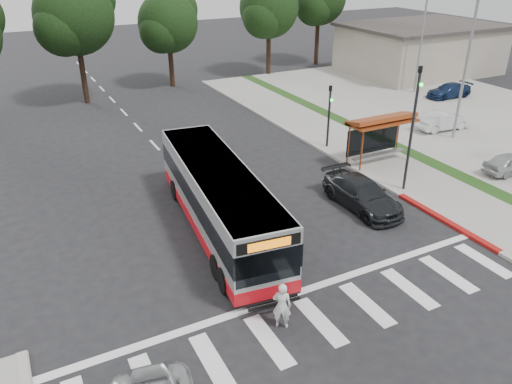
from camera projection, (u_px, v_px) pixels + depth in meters
ground at (254, 250)px, 21.01m from camera, size 140.00×140.00×0.00m
sidewalk_east at (349, 146)px, 31.90m from camera, size 4.00×40.00×0.12m
curb_east at (323, 151)px, 31.06m from camera, size 0.30×40.00×0.15m
curb_east_red at (446, 221)px, 23.10m from camera, size 0.32×6.00×0.15m
parking_lot at (460, 112)px, 38.44m from camera, size 18.00×36.00×0.10m
commercial_building at (420, 50)px, 49.94m from camera, size 14.00×10.00×4.40m
building_roof_cap at (423, 25)px, 48.90m from camera, size 14.60×10.60×0.30m
crosswalk_ladder at (320, 321)px, 17.03m from camera, size 18.00×2.60×0.01m
bus_shelter at (381, 125)px, 28.50m from camera, size 4.20×1.60×2.86m
traffic_signal_ne_tall at (413, 120)px, 24.45m from camera, size 0.18×0.37×6.50m
traffic_signal_ne_short at (329, 110)px, 30.64m from camera, size 0.18×0.37×4.00m
lot_light_front at (469, 48)px, 30.61m from camera, size 1.90×0.35×9.01m
lot_light_mid at (424, 22)px, 41.05m from camera, size 1.90×0.35×9.01m
tree_ne_a at (269, 7)px, 47.17m from camera, size 6.16×5.74×9.30m
tree_north_a at (75, 14)px, 37.92m from camera, size 6.60×6.15×10.17m
tree_north_b at (169, 21)px, 43.36m from camera, size 5.72×5.33×8.43m
transit_bus at (219, 200)px, 21.92m from camera, size 3.80×11.80×2.99m
pedestrian at (282, 306)px, 16.45m from camera, size 0.75×0.71×1.73m
dark_sedan at (362, 194)px, 24.22m from camera, size 2.00×4.84×1.40m
parked_car_0 at (512, 163)px, 27.75m from camera, size 3.48×1.60×1.16m
parked_car_1 at (443, 121)px, 34.34m from camera, size 3.97×1.67×1.28m
parked_car_3 at (449, 91)px, 41.73m from camera, size 4.04×1.80×1.15m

